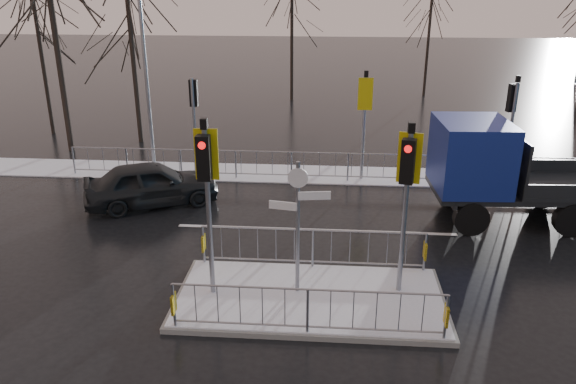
# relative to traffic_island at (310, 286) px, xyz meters

# --- Properties ---
(ground) EXTENTS (120.00, 120.00, 0.00)m
(ground) POSITION_rel_traffic_island_xyz_m (0.01, -0.01, -0.39)
(ground) COLOR black
(ground) RESTS_ON ground
(snow_verge) EXTENTS (30.00, 2.00, 0.04)m
(snow_verge) POSITION_rel_traffic_island_xyz_m (0.01, 8.59, -0.37)
(snow_verge) COLOR white
(snow_verge) RESTS_ON ground
(lane_markings) EXTENTS (8.00, 11.38, 0.01)m
(lane_markings) POSITION_rel_traffic_island_xyz_m (0.01, -0.34, -0.39)
(lane_markings) COLOR silver
(lane_markings) RESTS_ON ground
(traffic_island) EXTENTS (6.00, 3.04, 4.15)m
(traffic_island) POSITION_rel_traffic_island_xyz_m (0.00, 0.00, 0.00)
(traffic_island) COLOR slate
(traffic_island) RESTS_ON ground
(far_kerb_fixtures) EXTENTS (18.00, 0.65, 3.83)m
(far_kerb_fixtures) POSITION_rel_traffic_island_xyz_m (0.31, 8.08, 0.63)
(far_kerb_fixtures) COLOR gray
(far_kerb_fixtures) RESTS_ON ground
(car_far_lane) EXTENTS (4.47, 3.20, 1.41)m
(car_far_lane) POSITION_rel_traffic_island_xyz_m (-5.23, 5.34, 0.32)
(car_far_lane) COLOR black
(car_far_lane) RESTS_ON ground
(flatbed_truck) EXTENTS (6.63, 2.68, 3.02)m
(flatbed_truck) POSITION_rel_traffic_island_xyz_m (5.34, 4.93, 1.22)
(flatbed_truck) COLOR black
(flatbed_truck) RESTS_ON ground
(tree_near_b) EXTENTS (4.00, 4.00, 7.55)m
(tree_near_b) POSITION_rel_traffic_island_xyz_m (-7.99, 12.49, 4.76)
(tree_near_b) COLOR black
(tree_near_b) RESTS_ON ground
(tree_near_c) EXTENTS (3.50, 3.50, 6.61)m
(tree_near_c) POSITION_rel_traffic_island_xyz_m (-12.49, 13.49, 4.11)
(tree_near_c) COLOR black
(tree_near_c) RESTS_ON ground
(tree_far_a) EXTENTS (3.75, 3.75, 7.08)m
(tree_far_a) POSITION_rel_traffic_island_xyz_m (-1.99, 21.99, 4.43)
(tree_far_a) COLOR black
(tree_far_a) RESTS_ON ground
(tree_far_b) EXTENTS (3.25, 3.25, 6.14)m
(tree_far_b) POSITION_rel_traffic_island_xyz_m (6.01, 23.99, 3.79)
(tree_far_b) COLOR black
(tree_far_b) RESTS_ON ground
(street_lamp_left) EXTENTS (1.25, 0.18, 8.20)m
(street_lamp_left) POSITION_rel_traffic_island_xyz_m (-6.42, 9.49, 4.10)
(street_lamp_left) COLOR gray
(street_lamp_left) RESTS_ON ground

